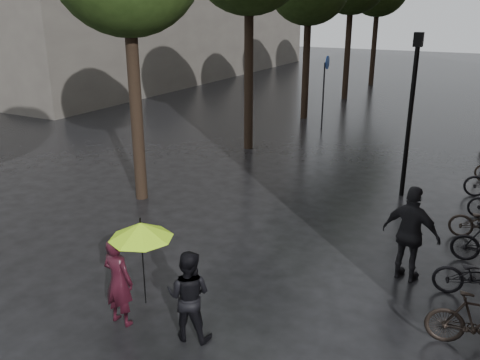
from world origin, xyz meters
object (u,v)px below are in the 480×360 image
Objects in this scene: person_black at (189,295)px; lamp_post at (412,100)px; pedestrian_walking at (411,234)px; person_burgundy at (118,281)px.

person_black is 8.57m from lamp_post.
person_black is at bearing 64.16° from pedestrian_walking.
person_black is (1.23, 0.21, -0.02)m from person_burgundy.
lamp_post is (2.88, 8.41, 1.89)m from person_burgundy.
pedestrian_walking is (3.92, 3.74, 0.17)m from person_burgundy.
person_burgundy reaches higher than person_black.
person_burgundy is 0.82× the size of pedestrian_walking.
pedestrian_walking is at bearing -134.05° from person_burgundy.
pedestrian_walking reaches higher than person_burgundy.
person_burgundy is at bearing 55.11° from pedestrian_walking.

